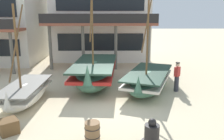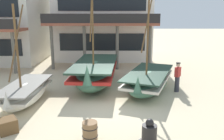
{
  "view_description": "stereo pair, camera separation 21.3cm",
  "coord_description": "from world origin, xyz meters",
  "px_view_note": "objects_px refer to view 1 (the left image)",
  "views": [
    {
      "loc": [
        -0.13,
        -10.99,
        4.29
      ],
      "look_at": [
        0.0,
        1.0,
        1.4
      ],
      "focal_mm": 37.29,
      "sensor_mm": 36.0,
      "label": 1
    },
    {
      "loc": [
        0.08,
        -10.99,
        4.29
      ],
      "look_at": [
        0.0,
        1.0,
        1.4
      ],
      "focal_mm": 37.29,
      "sensor_mm": 36.0,
      "label": 2
    }
  ],
  "objects_px": {
    "fishing_boat_near_left": "(25,93)",
    "fishing_boat_far_right": "(148,80)",
    "capstan_winch": "(152,135)",
    "fishing_boat_centre_large": "(95,72)",
    "cargo_crate": "(9,126)",
    "harbor_building_main": "(101,22)",
    "fisherman_by_hull": "(177,77)",
    "wooden_barrel": "(92,132)"
  },
  "relations": [
    {
      "from": "fishing_boat_near_left",
      "to": "fishing_boat_far_right",
      "type": "bearing_deg",
      "value": 16.93
    },
    {
      "from": "fishing_boat_far_right",
      "to": "capstan_winch",
      "type": "bearing_deg",
      "value": -97.96
    },
    {
      "from": "fishing_boat_centre_large",
      "to": "cargo_crate",
      "type": "xyz_separation_m",
      "value": [
        -2.82,
        -5.92,
        -0.55
      ]
    },
    {
      "from": "fishing_boat_far_right",
      "to": "cargo_crate",
      "type": "height_order",
      "value": "fishing_boat_far_right"
    },
    {
      "from": "fishing_boat_near_left",
      "to": "harbor_building_main",
      "type": "height_order",
      "value": "harbor_building_main"
    },
    {
      "from": "fishing_boat_centre_large",
      "to": "fisherman_by_hull",
      "type": "xyz_separation_m",
      "value": [
        4.7,
        -1.18,
        0.02
      ]
    },
    {
      "from": "fishing_boat_centre_large",
      "to": "cargo_crate",
      "type": "distance_m",
      "value": 6.58
    },
    {
      "from": "fisherman_by_hull",
      "to": "cargo_crate",
      "type": "height_order",
      "value": "fisherman_by_hull"
    },
    {
      "from": "fishing_boat_near_left",
      "to": "fishing_boat_centre_large",
      "type": "height_order",
      "value": "fishing_boat_centre_large"
    },
    {
      "from": "fishing_boat_centre_large",
      "to": "wooden_barrel",
      "type": "xyz_separation_m",
      "value": [
        0.31,
        -6.5,
        -0.46
      ]
    },
    {
      "from": "cargo_crate",
      "to": "wooden_barrel",
      "type": "bearing_deg",
      "value": -10.44
    },
    {
      "from": "fisherman_by_hull",
      "to": "wooden_barrel",
      "type": "relative_size",
      "value": 2.41
    },
    {
      "from": "fishing_boat_centre_large",
      "to": "wooden_barrel",
      "type": "bearing_deg",
      "value": -87.31
    },
    {
      "from": "fisherman_by_hull",
      "to": "harbor_building_main",
      "type": "bearing_deg",
      "value": 113.56
    },
    {
      "from": "fisherman_by_hull",
      "to": "wooden_barrel",
      "type": "bearing_deg",
      "value": -129.6
    },
    {
      "from": "fishing_boat_centre_large",
      "to": "wooden_barrel",
      "type": "distance_m",
      "value": 6.52
    },
    {
      "from": "fishing_boat_near_left",
      "to": "fishing_boat_centre_large",
      "type": "relative_size",
      "value": 0.56
    },
    {
      "from": "fishing_boat_near_left",
      "to": "cargo_crate",
      "type": "height_order",
      "value": "fishing_boat_near_left"
    },
    {
      "from": "fishing_boat_near_left",
      "to": "cargo_crate",
      "type": "bearing_deg",
      "value": -82.63
    },
    {
      "from": "fishing_boat_far_right",
      "to": "wooden_barrel",
      "type": "height_order",
      "value": "fishing_boat_far_right"
    },
    {
      "from": "fishing_boat_near_left",
      "to": "fisherman_by_hull",
      "type": "distance_m",
      "value": 8.11
    },
    {
      "from": "fishing_boat_near_left",
      "to": "fishing_boat_centre_large",
      "type": "xyz_separation_m",
      "value": [
        3.2,
        3.0,
        0.26
      ]
    },
    {
      "from": "fishing_boat_centre_large",
      "to": "harbor_building_main",
      "type": "distance_m",
      "value": 9.74
    },
    {
      "from": "fisherman_by_hull",
      "to": "wooden_barrel",
      "type": "height_order",
      "value": "fisherman_by_hull"
    },
    {
      "from": "fishing_boat_centre_large",
      "to": "capstan_winch",
      "type": "distance_m",
      "value": 7.16
    },
    {
      "from": "wooden_barrel",
      "to": "harbor_building_main",
      "type": "xyz_separation_m",
      "value": [
        -0.19,
        15.83,
        3.23
      ]
    },
    {
      "from": "fishing_boat_far_right",
      "to": "fisherman_by_hull",
      "type": "xyz_separation_m",
      "value": [
        1.6,
        -0.1,
        0.21
      ]
    },
    {
      "from": "wooden_barrel",
      "to": "cargo_crate",
      "type": "bearing_deg",
      "value": 169.56
    },
    {
      "from": "wooden_barrel",
      "to": "harbor_building_main",
      "type": "distance_m",
      "value": 16.16
    },
    {
      "from": "cargo_crate",
      "to": "capstan_winch",
      "type": "bearing_deg",
      "value": -9.27
    },
    {
      "from": "fishing_boat_centre_large",
      "to": "fishing_boat_far_right",
      "type": "distance_m",
      "value": 3.29
    },
    {
      "from": "capstan_winch",
      "to": "harbor_building_main",
      "type": "bearing_deg",
      "value": 97.76
    },
    {
      "from": "fishing_boat_far_right",
      "to": "capstan_winch",
      "type": "xyz_separation_m",
      "value": [
        -0.79,
        -5.68,
        -0.26
      ]
    },
    {
      "from": "fisherman_by_hull",
      "to": "capstan_winch",
      "type": "xyz_separation_m",
      "value": [
        -2.39,
        -5.58,
        -0.47
      ]
    },
    {
      "from": "fishing_boat_near_left",
      "to": "wooden_barrel",
      "type": "distance_m",
      "value": 4.95
    },
    {
      "from": "fishing_boat_near_left",
      "to": "harbor_building_main",
      "type": "relative_size",
      "value": 0.51
    },
    {
      "from": "capstan_winch",
      "to": "cargo_crate",
      "type": "relative_size",
      "value": 1.49
    },
    {
      "from": "cargo_crate",
      "to": "harbor_building_main",
      "type": "height_order",
      "value": "harbor_building_main"
    },
    {
      "from": "fishing_boat_centre_large",
      "to": "fisherman_by_hull",
      "type": "distance_m",
      "value": 4.85
    },
    {
      "from": "fishing_boat_centre_large",
      "to": "fishing_boat_near_left",
      "type": "bearing_deg",
      "value": -136.8
    },
    {
      "from": "fishing_boat_near_left",
      "to": "wooden_barrel",
      "type": "relative_size",
      "value": 6.76
    },
    {
      "from": "fishing_boat_centre_large",
      "to": "fishing_boat_far_right",
      "type": "xyz_separation_m",
      "value": [
        3.1,
        -1.09,
        -0.19
      ]
    }
  ]
}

